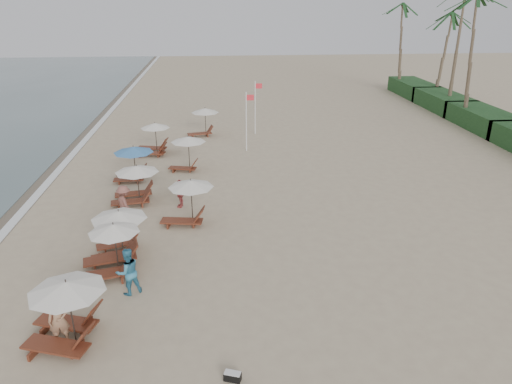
{
  "coord_description": "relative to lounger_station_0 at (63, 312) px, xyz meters",
  "views": [
    {
      "loc": [
        -1.0,
        -15.88,
        10.38
      ],
      "look_at": [
        1.0,
        6.16,
        1.3
      ],
      "focal_mm": 33.18,
      "sensor_mm": 36.0,
      "label": 1
    }
  ],
  "objects": [
    {
      "name": "lounger_station_2",
      "position": [
        0.69,
        5.61,
        0.07
      ],
      "size": [
        2.53,
        2.38,
        2.06
      ],
      "color": "brown",
      "rests_on": "ground"
    },
    {
      "name": "flag_pole_far",
      "position": [
        8.42,
        24.83,
        1.3
      ],
      "size": [
        0.6,
        0.08,
        4.32
      ],
      "color": "silver",
      "rests_on": "ground"
    },
    {
      "name": "beachgoer_near",
      "position": [
        -0.13,
        -0.09,
        -0.21
      ],
      "size": [
        0.73,
        0.56,
        1.8
      ],
      "primitive_type": "imported",
      "rotation": [
        0.0,
        0.0,
        0.21
      ],
      "color": "#A67B5A",
      "rests_on": "ground"
    },
    {
      "name": "inland_station_1",
      "position": [
        3.19,
        16.36,
        0.37
      ],
      "size": [
        2.56,
        2.24,
        2.22
      ],
      "color": "brown",
      "rests_on": "ground"
    },
    {
      "name": "lounger_station_1",
      "position": [
        0.62,
        4.13,
        -0.16
      ],
      "size": [
        2.67,
        2.49,
        2.16
      ],
      "color": "brown",
      "rests_on": "ground"
    },
    {
      "name": "ground",
      "position": [
        6.02,
        2.89,
        -1.11
      ],
      "size": [
        160.0,
        160.0,
        0.0
      ],
      "primitive_type": "plane",
      "color": "tan",
      "rests_on": "ground"
    },
    {
      "name": "duffel_bag",
      "position": [
        5.31,
        -2.23,
        -0.97
      ],
      "size": [
        0.55,
        0.4,
        0.28
      ],
      "color": "black",
      "rests_on": "ground"
    },
    {
      "name": "beachgoer_mid_b",
      "position": [
        0.46,
        8.95,
        -0.15
      ],
      "size": [
        1.29,
        1.41,
        1.9
      ],
      "primitive_type": "imported",
      "rotation": [
        0.0,
        0.0,
        2.2
      ],
      "color": "brown",
      "rests_on": "ground"
    },
    {
      "name": "inland_station_2",
      "position": [
        4.13,
        24.65,
        0.27
      ],
      "size": [
        2.71,
        2.24,
        2.22
      ],
      "color": "brown",
      "rests_on": "ground"
    },
    {
      "name": "lounger_station_3",
      "position": [
        0.56,
        11.38,
        -0.05
      ],
      "size": [
        2.72,
        2.35,
        2.08
      ],
      "color": "brown",
      "rests_on": "ground"
    },
    {
      "name": "lounger_station_5",
      "position": [
        0.58,
        20.11,
        -0.11
      ],
      "size": [
        2.65,
        2.41,
        2.26
      ],
      "color": "brown",
      "rests_on": "ground"
    },
    {
      "name": "foam_line",
      "position": [
        -5.18,
        12.89,
        -1.09
      ],
      "size": [
        0.5,
        140.0,
        0.02
      ],
      "primitive_type": "cube",
      "color": "white",
      "rests_on": "ground"
    },
    {
      "name": "wet_sand_band",
      "position": [
        -6.48,
        12.89,
        -1.1
      ],
      "size": [
        3.2,
        140.0,
        0.01
      ],
      "primitive_type": "cube",
      "color": "#6B5E4C",
      "rests_on": "ground"
    },
    {
      "name": "flag_pole_near",
      "position": [
        7.38,
        20.27,
        1.29
      ],
      "size": [
        0.59,
        0.08,
        4.3
      ],
      "color": "silver",
      "rests_on": "ground"
    },
    {
      "name": "beachgoer_far_a",
      "position": [
        3.11,
        10.49,
        -0.33
      ],
      "size": [
        0.58,
        0.98,
        1.56
      ],
      "primitive_type": "imported",
      "rotation": [
        0.0,
        0.0,
        4.49
      ],
      "color": "#B14846",
      "rests_on": "ground"
    },
    {
      "name": "lounger_station_4",
      "position": [
        -0.06,
        14.84,
        0.08
      ],
      "size": [
        2.54,
        2.4,
        2.13
      ],
      "color": "brown",
      "rests_on": "ground"
    },
    {
      "name": "lounger_station_0",
      "position": [
        0.0,
        0.0,
        0.0
      ],
      "size": [
        2.83,
        2.58,
        2.23
      ],
      "color": "brown",
      "rests_on": "ground"
    },
    {
      "name": "beachgoer_mid_a",
      "position": [
        1.63,
        2.56,
        -0.17
      ],
      "size": [
        1.14,
        1.07,
        1.88
      ],
      "primitive_type": "imported",
      "rotation": [
        0.0,
        0.0,
        3.65
      ],
      "color": "teal",
      "rests_on": "ground"
    },
    {
      "name": "inland_station_0",
      "position": [
        3.56,
        8.38,
        0.23
      ],
      "size": [
        2.78,
        2.24,
        2.22
      ],
      "color": "brown",
      "rests_on": "ground"
    }
  ]
}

